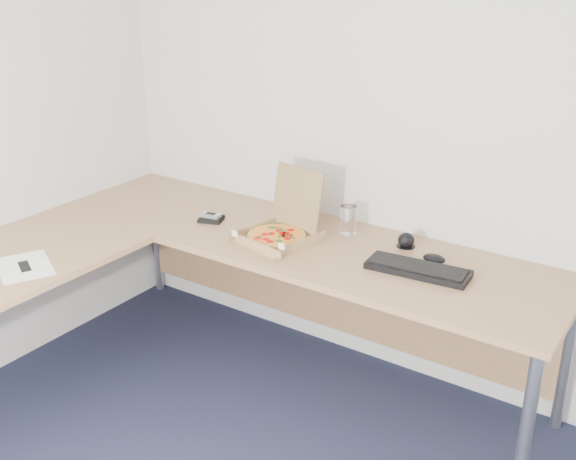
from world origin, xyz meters
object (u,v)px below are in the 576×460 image
Objects in this scene: desk at (179,259)px; wallet at (211,219)px; keyboard at (418,269)px; pizza_box at (279,232)px; drinking_glass at (348,220)px.

desk is 22.26× the size of wallet.
keyboard is 3.77× the size of wallet.
pizza_box is at bearing -22.16° from wallet.
desk is 0.40m from wallet.
keyboard is (0.45, -0.21, -0.05)m from drinking_glass.
drinking_glass is at bearing 58.99° from pizza_box.
drinking_glass is 0.32× the size of keyboard.
wallet is (-1.08, -0.03, -0.00)m from keyboard.
desk is at bearing -92.46° from wallet.
keyboard is (0.67, 0.03, -0.02)m from pizza_box.
wallet is at bearing 176.32° from keyboard.
pizza_box is (0.28, 0.37, 0.07)m from desk.
desk is 0.80m from drinking_glass.
wallet is at bearing 108.86° from desk.
keyboard is at bearing -19.81° from wallet.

